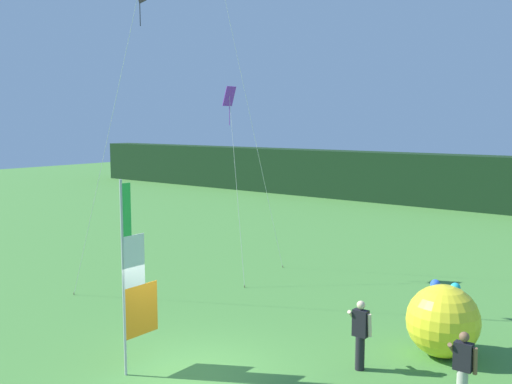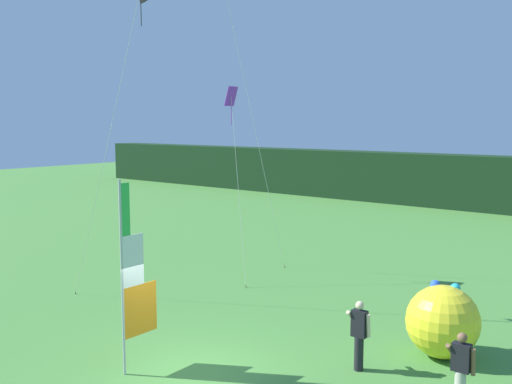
# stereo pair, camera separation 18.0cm
# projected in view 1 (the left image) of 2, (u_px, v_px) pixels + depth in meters

# --- Properties ---
(ground_plane) EXTENTS (120.00, 120.00, 0.00)m
(ground_plane) POSITION_uv_depth(u_px,v_px,m) (196.00, 374.00, 13.45)
(ground_plane) COLOR #478438
(banner_flag) EXTENTS (0.06, 1.03, 4.55)m
(banner_flag) POSITION_uv_depth(u_px,v_px,m) (134.00, 280.00, 13.36)
(banner_flag) COLOR #B7B7BC
(banner_flag) RESTS_ON ground
(person_near_banner) EXTENTS (0.55, 0.48, 1.67)m
(person_near_banner) POSITION_uv_depth(u_px,v_px,m) (360.00, 333.00, 13.58)
(person_near_banner) COLOR black
(person_near_banner) RESTS_ON ground
(person_mid_field) EXTENTS (0.55, 0.48, 1.69)m
(person_mid_field) POSITION_uv_depth(u_px,v_px,m) (463.00, 370.00, 11.53)
(person_mid_field) COLOR #B7B2A3
(person_mid_field) RESTS_ON ground
(inflatable_balloon) EXTENTS (1.81, 1.83, 1.87)m
(inflatable_balloon) POSITION_uv_depth(u_px,v_px,m) (443.00, 321.00, 14.38)
(inflatable_balloon) COLOR yellow
(inflatable_balloon) RESTS_ON ground
(kite_purple_diamond_1) EXTENTS (1.71, 1.33, 7.12)m
(kite_purple_diamond_1) POSITION_uv_depth(u_px,v_px,m) (230.00, 108.00, 21.36)
(kite_purple_diamond_1) COLOR brown
(kite_purple_diamond_1) RESTS_ON ground
(kite_black_diamond_4) EXTENTS (3.01, 1.08, 10.20)m
(kite_black_diamond_4) POSITION_uv_depth(u_px,v_px,m) (134.00, 15.00, 17.61)
(kite_black_diamond_4) COLOR brown
(kite_black_diamond_4) RESTS_ON ground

